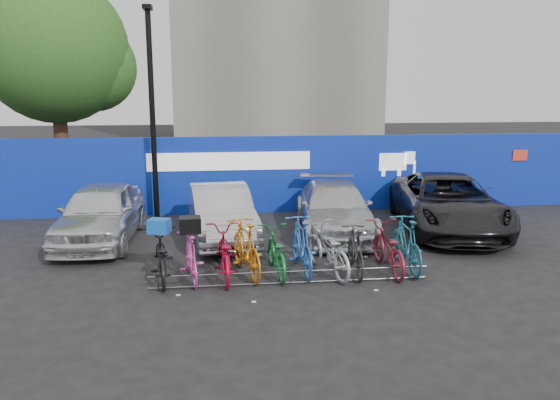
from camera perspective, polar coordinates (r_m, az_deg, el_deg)
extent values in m
plane|color=black|center=(11.56, 0.73, -7.83)|extent=(100.00, 100.00, 0.00)
cube|color=#0B2C9B|center=(17.08, -1.94, 2.66)|extent=(22.00, 0.15, 2.40)
cube|color=white|center=(16.86, -5.32, 4.05)|extent=(5.00, 0.02, 0.55)
cube|color=white|center=(17.79, 11.72, 3.93)|extent=(1.20, 0.02, 0.90)
cube|color=red|center=(19.57, 23.79, 4.30)|extent=(0.50, 0.02, 0.35)
cylinder|color=#382314|center=(21.61, -21.87, 5.85)|extent=(0.50, 0.50, 4.00)
sphere|color=#214C17|center=(21.58, -22.52, 14.32)|extent=(5.20, 5.20, 5.20)
sphere|color=#214C17|center=(21.57, -19.03, 12.97)|extent=(3.20, 3.20, 3.20)
cylinder|color=black|center=(16.33, -13.17, 8.31)|extent=(0.16, 0.16, 6.00)
cube|color=black|center=(16.45, -13.69, 18.97)|extent=(0.25, 0.50, 0.12)
cylinder|color=#595B60|center=(10.91, 1.15, -7.48)|extent=(5.60, 0.03, 0.03)
cylinder|color=#595B60|center=(10.99, 1.15, -8.61)|extent=(5.60, 0.03, 0.03)
cylinder|color=#595B60|center=(10.92, -12.64, -8.53)|extent=(0.03, 0.03, 0.28)
cylinder|color=#595B60|center=(10.86, -5.73, -8.41)|extent=(0.03, 0.03, 0.28)
cylinder|color=#595B60|center=(10.96, 1.15, -8.17)|extent=(0.03, 0.03, 0.28)
cylinder|color=#595B60|center=(11.20, 7.81, -7.83)|extent=(0.03, 0.03, 0.28)
cylinder|color=#595B60|center=(11.59, 14.09, -7.41)|extent=(0.03, 0.03, 0.28)
imported|color=silver|center=(14.55, -18.25, -1.28)|extent=(1.95, 4.48, 1.50)
imported|color=#A2A2A6|center=(14.17, -6.20, -1.35)|extent=(1.89, 4.32, 1.38)
imported|color=#B6B6BB|center=(14.74, 5.72, -0.91)|extent=(2.32, 4.79, 1.34)
imported|color=black|center=(15.66, 17.07, -0.30)|extent=(3.46, 5.83, 1.52)
imported|color=black|center=(11.35, -12.37, -5.83)|extent=(0.91, 1.97, 1.00)
imported|color=#E34EB3|center=(11.24, -9.27, -5.85)|extent=(0.73, 1.74, 1.01)
imported|color=#A90929|center=(11.29, -5.87, -5.56)|extent=(0.78, 2.02, 1.05)
imported|color=orange|center=(11.39, -3.58, -5.02)|extent=(0.98, 2.05, 1.18)
imported|color=#166C2E|center=(11.47, -0.44, -5.44)|extent=(0.77, 1.89, 0.97)
imported|color=blue|center=(11.56, 2.27, -4.75)|extent=(0.65, 2.00, 1.19)
imported|color=#9EA1A6|center=(11.54, 4.95, -5.18)|extent=(1.14, 2.10, 1.05)
imported|color=#252527|center=(11.60, 7.90, -5.23)|extent=(0.60, 1.73, 1.02)
imported|color=maroon|center=(11.83, 11.19, -4.97)|extent=(0.71, 1.98, 1.04)
imported|color=#1B6179|center=(12.01, 13.08, -4.48)|extent=(0.60, 1.95, 1.16)
cube|color=blue|center=(11.18, -12.51, -2.68)|extent=(0.48, 0.42, 0.29)
cube|color=black|center=(11.06, -9.38, -2.58)|extent=(0.45, 0.41, 0.31)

